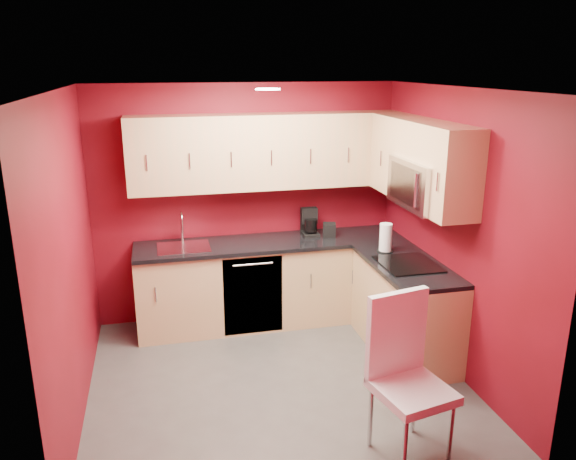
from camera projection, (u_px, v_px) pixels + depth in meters
name	position (u px, v px, depth m)	size (l,w,h in m)	color
floor	(277.00, 381.00, 4.94)	(3.20, 3.20, 0.00)	#4A4745
ceiling	(276.00, 89.00, 4.23)	(3.20, 3.20, 0.00)	white
wall_back	(247.00, 203.00, 5.98)	(3.20, 3.20, 0.00)	maroon
wall_front	(332.00, 327.00, 3.19)	(3.20, 3.20, 0.00)	maroon
wall_left	(69.00, 262.00, 4.23)	(3.00, 3.00, 0.00)	maroon
wall_right	(454.00, 233.00, 4.94)	(3.00, 3.00, 0.00)	maroon
base_cabinets_back	(271.00, 283.00, 5.98)	(2.80, 0.60, 0.87)	tan
base_cabinets_right	(405.00, 309.00, 5.34)	(0.60, 1.30, 0.87)	tan
countertop_back	(271.00, 243.00, 5.84)	(2.80, 0.63, 0.04)	black
countertop_right	(407.00, 265.00, 5.19)	(0.63, 1.27, 0.04)	black
upper_cabinets_back	(268.00, 151.00, 5.70)	(2.80, 0.35, 0.75)	tan
upper_cabinets_right	(418.00, 154.00, 5.13)	(0.35, 1.55, 0.75)	tan
microwave	(425.00, 184.00, 4.96)	(0.42, 0.76, 0.42)	silver
cooktop	(408.00, 264.00, 5.15)	(0.50, 0.55, 0.01)	black
sink	(183.00, 244.00, 5.64)	(0.52, 0.42, 0.35)	silver
dishwasher_front	(253.00, 296.00, 5.65)	(0.60, 0.02, 0.82)	black
downlight	(268.00, 89.00, 4.51)	(0.20, 0.20, 0.01)	white
coffee_maker	(310.00, 222.00, 6.00)	(0.17, 0.23, 0.29)	black
napkin_holder	(329.00, 230.00, 5.97)	(0.13, 0.13, 0.14)	black
paper_towel	(386.00, 238.00, 5.47)	(0.16, 0.16, 0.28)	white
dining_chair	(413.00, 382.00, 3.84)	(0.47, 0.50, 1.17)	silver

